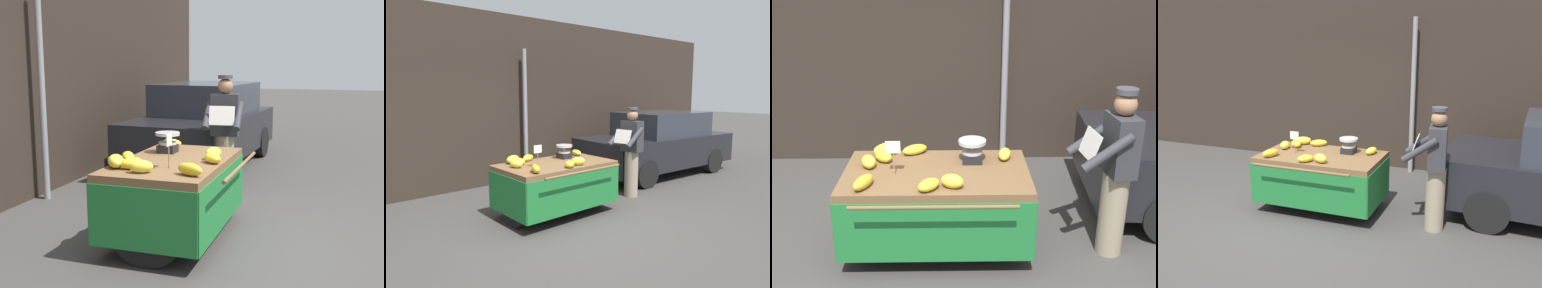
# 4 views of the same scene
# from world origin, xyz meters

# --- Properties ---
(ground_plane) EXTENTS (60.00, 60.00, 0.00)m
(ground_plane) POSITION_xyz_m (0.00, 0.00, 0.00)
(ground_plane) COLOR #423F3D
(back_wall) EXTENTS (16.00, 0.24, 3.64)m
(back_wall) POSITION_xyz_m (0.00, 3.10, 1.82)
(back_wall) COLOR #332821
(back_wall) RESTS_ON ground
(street_pole) EXTENTS (0.09, 0.09, 2.92)m
(street_pole) POSITION_xyz_m (1.02, 2.80, 1.46)
(street_pole) COLOR gray
(street_pole) RESTS_ON ground
(banana_cart) EXTENTS (1.84, 1.28, 0.87)m
(banana_cart) POSITION_xyz_m (0.15, 0.57, 0.64)
(banana_cart) COLOR brown
(banana_cart) RESTS_ON ground
(weighing_scale) EXTENTS (0.28, 0.28, 0.24)m
(weighing_scale) POSITION_xyz_m (0.50, 0.79, 0.99)
(weighing_scale) COLOR black
(weighing_scale) RESTS_ON banana_cart
(price_sign) EXTENTS (0.14, 0.01, 0.34)m
(price_sign) POSITION_xyz_m (-0.25, 0.49, 1.12)
(price_sign) COLOR #997A51
(price_sign) RESTS_ON banana_cart
(banana_bunch_0) EXTENTS (0.26, 0.27, 0.11)m
(banana_bunch_0) POSITION_xyz_m (-0.40, 0.82, 0.93)
(banana_bunch_0) COLOR yellow
(banana_bunch_0) RESTS_ON banana_cart
(banana_bunch_1) EXTENTS (0.20, 0.26, 0.12)m
(banana_bunch_1) POSITION_xyz_m (-0.53, 0.67, 0.93)
(banana_bunch_1) COLOR yellow
(banana_bunch_1) RESTS_ON banana_cart
(banana_bunch_2) EXTENTS (0.30, 0.25, 0.10)m
(banana_bunch_2) POSITION_xyz_m (-0.10, 1.01, 0.92)
(banana_bunch_2) COLOR yellow
(banana_bunch_2) RESTS_ON banana_cart
(banana_bunch_3) EXTENTS (0.17, 0.28, 0.10)m
(banana_bunch_3) POSITION_xyz_m (0.84, 0.87, 0.92)
(banana_bunch_3) COLOR yellow
(banana_bunch_3) RESTS_ON banana_cart
(banana_bunch_4) EXTENTS (0.34, 0.29, 0.13)m
(banana_bunch_4) POSITION_xyz_m (-0.39, 1.00, 0.93)
(banana_bunch_4) COLOR yellow
(banana_bunch_4) RESTS_ON banana_cart
(banana_bunch_5) EXTENTS (0.25, 0.21, 0.13)m
(banana_bunch_5) POSITION_xyz_m (0.31, 0.20, 0.93)
(banana_bunch_5) COLOR yellow
(banana_bunch_5) RESTS_ON banana_cart
(banana_bunch_6) EXTENTS (0.26, 0.27, 0.10)m
(banana_bunch_6) POSITION_xyz_m (0.10, 0.15, 0.92)
(banana_bunch_6) COLOR yellow
(banana_bunch_6) RESTS_ON banana_cart
(banana_bunch_7) EXTENTS (0.21, 0.30, 0.12)m
(banana_bunch_7) POSITION_xyz_m (-0.50, 0.20, 0.93)
(banana_bunch_7) COLOR gold
(banana_bunch_7) RESTS_ON banana_cart
(vendor_person) EXTENTS (0.61, 0.56, 1.71)m
(vendor_person) POSITION_xyz_m (1.88, 0.46, 0.87)
(vendor_person) COLOR gray
(vendor_person) RESTS_ON ground
(parked_car) EXTENTS (4.01, 1.96, 1.51)m
(parked_car) POSITION_xyz_m (3.87, 1.33, 0.75)
(parked_car) COLOR black
(parked_car) RESTS_ON ground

